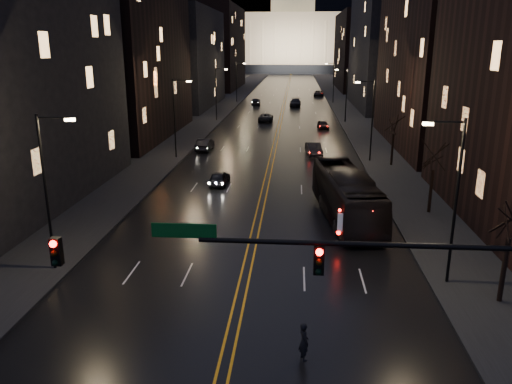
% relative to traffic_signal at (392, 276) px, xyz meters
% --- Properties ---
extents(road, '(20.00, 320.00, 0.02)m').
position_rel_traffic_signal_xyz_m(road, '(-5.91, 130.00, -5.09)').
color(road, black).
rests_on(road, ground).
extents(sidewalk_left, '(8.00, 320.00, 0.16)m').
position_rel_traffic_signal_xyz_m(sidewalk_left, '(-19.91, 130.00, -5.02)').
color(sidewalk_left, black).
rests_on(sidewalk_left, ground).
extents(sidewalk_right, '(8.00, 320.00, 0.16)m').
position_rel_traffic_signal_xyz_m(sidewalk_right, '(8.09, 130.00, -5.02)').
color(sidewalk_right, black).
rests_on(sidewalk_right, ground).
extents(center_line, '(0.62, 320.00, 0.01)m').
position_rel_traffic_signal_xyz_m(center_line, '(-5.91, 130.00, -5.08)').
color(center_line, orange).
rests_on(center_line, road).
extents(building_left_mid, '(12.00, 30.00, 28.00)m').
position_rel_traffic_signal_xyz_m(building_left_mid, '(-26.91, 54.00, 8.90)').
color(building_left_mid, black).
rests_on(building_left_mid, ground).
extents(building_left_far, '(12.00, 34.00, 20.00)m').
position_rel_traffic_signal_xyz_m(building_left_far, '(-26.91, 92.00, 4.90)').
color(building_left_far, black).
rests_on(building_left_far, ground).
extents(building_left_dist, '(12.00, 40.00, 24.00)m').
position_rel_traffic_signal_xyz_m(building_left_dist, '(-26.91, 140.00, 6.90)').
color(building_left_dist, black).
rests_on(building_left_dist, ground).
extents(building_right_mid, '(12.00, 34.00, 26.00)m').
position_rel_traffic_signal_xyz_m(building_right_mid, '(15.09, 92.00, 7.90)').
color(building_right_mid, black).
rests_on(building_right_mid, ground).
extents(building_right_dist, '(12.00, 40.00, 22.00)m').
position_rel_traffic_signal_xyz_m(building_right_dist, '(15.09, 140.00, 5.90)').
color(building_right_dist, black).
rests_on(building_right_dist, ground).
extents(capitol, '(90.00, 50.00, 58.50)m').
position_rel_traffic_signal_xyz_m(capitol, '(-5.91, 250.00, 12.05)').
color(capitol, black).
rests_on(capitol, ground).
extents(traffic_signal, '(17.29, 0.45, 7.00)m').
position_rel_traffic_signal_xyz_m(traffic_signal, '(0.00, 0.00, 0.00)').
color(traffic_signal, black).
rests_on(traffic_signal, ground).
extents(streetlamp_right_near, '(2.13, 0.25, 9.00)m').
position_rel_traffic_signal_xyz_m(streetlamp_right_near, '(4.91, 10.00, -0.02)').
color(streetlamp_right_near, black).
rests_on(streetlamp_right_near, ground).
extents(streetlamp_left_near, '(2.13, 0.25, 9.00)m').
position_rel_traffic_signal_xyz_m(streetlamp_left_near, '(-16.72, 10.00, -0.02)').
color(streetlamp_left_near, black).
rests_on(streetlamp_left_near, ground).
extents(streetlamp_right_mid, '(2.13, 0.25, 9.00)m').
position_rel_traffic_signal_xyz_m(streetlamp_right_mid, '(4.91, 40.00, -0.02)').
color(streetlamp_right_mid, black).
rests_on(streetlamp_right_mid, ground).
extents(streetlamp_left_mid, '(2.13, 0.25, 9.00)m').
position_rel_traffic_signal_xyz_m(streetlamp_left_mid, '(-16.72, 40.00, -0.02)').
color(streetlamp_left_mid, black).
rests_on(streetlamp_left_mid, ground).
extents(streetlamp_right_far, '(2.13, 0.25, 9.00)m').
position_rel_traffic_signal_xyz_m(streetlamp_right_far, '(4.91, 70.00, -0.02)').
color(streetlamp_right_far, black).
rests_on(streetlamp_right_far, ground).
extents(streetlamp_left_far, '(2.13, 0.25, 9.00)m').
position_rel_traffic_signal_xyz_m(streetlamp_left_far, '(-16.72, 70.00, -0.02)').
color(streetlamp_left_far, black).
rests_on(streetlamp_left_far, ground).
extents(streetlamp_right_dist, '(2.13, 0.25, 9.00)m').
position_rel_traffic_signal_xyz_m(streetlamp_right_dist, '(4.91, 100.00, -0.02)').
color(streetlamp_right_dist, black).
rests_on(streetlamp_right_dist, ground).
extents(streetlamp_left_dist, '(2.13, 0.25, 9.00)m').
position_rel_traffic_signal_xyz_m(streetlamp_left_dist, '(-16.72, 100.00, -0.02)').
color(streetlamp_left_dist, black).
rests_on(streetlamp_left_dist, ground).
extents(tree_right_near, '(2.40, 2.40, 6.65)m').
position_rel_traffic_signal_xyz_m(tree_right_near, '(7.09, 8.00, -0.58)').
color(tree_right_near, black).
rests_on(tree_right_near, ground).
extents(tree_right_mid, '(2.40, 2.40, 6.65)m').
position_rel_traffic_signal_xyz_m(tree_right_mid, '(7.09, 22.00, -0.58)').
color(tree_right_mid, black).
rests_on(tree_right_mid, ground).
extents(tree_right_far, '(2.40, 2.40, 6.65)m').
position_rel_traffic_signal_xyz_m(tree_right_far, '(7.09, 38.00, -0.58)').
color(tree_right_far, black).
rests_on(tree_right_far, ground).
extents(bus, '(4.58, 13.17, 3.59)m').
position_rel_traffic_signal_xyz_m(bus, '(0.59, 20.45, -3.31)').
color(bus, black).
rests_on(bus, ground).
extents(oncoming_car_a, '(1.72, 3.99, 1.34)m').
position_rel_traffic_signal_xyz_m(oncoming_car_a, '(-10.24, 29.08, -4.43)').
color(oncoming_car_a, black).
rests_on(oncoming_car_a, ground).
extents(oncoming_car_b, '(1.77, 4.58, 1.49)m').
position_rel_traffic_signal_xyz_m(oncoming_car_b, '(-14.41, 44.83, -4.36)').
color(oncoming_car_b, black).
rests_on(oncoming_car_b, ground).
extents(oncoming_car_c, '(2.41, 5.06, 1.39)m').
position_rel_traffic_signal_xyz_m(oncoming_car_c, '(-8.41, 70.38, -4.41)').
color(oncoming_car_c, black).
rests_on(oncoming_car_c, ground).
extents(oncoming_car_d, '(2.30, 4.95, 1.40)m').
position_rel_traffic_signal_xyz_m(oncoming_car_d, '(-12.15, 95.85, -4.40)').
color(oncoming_car_d, black).
rests_on(oncoming_car_d, ground).
extents(receding_car_a, '(2.08, 4.59, 1.46)m').
position_rel_traffic_signal_xyz_m(receding_car_a, '(-1.05, 43.04, -4.37)').
color(receding_car_a, black).
rests_on(receding_car_a, ground).
extents(receding_car_b, '(1.87, 4.01, 1.33)m').
position_rel_traffic_signal_xyz_m(receding_car_b, '(1.01, 62.79, -4.44)').
color(receding_car_b, black).
rests_on(receding_car_b, ground).
extents(receding_car_c, '(2.44, 5.72, 1.65)m').
position_rel_traffic_signal_xyz_m(receding_car_c, '(-3.41, 92.76, -4.28)').
color(receding_car_c, black).
rests_on(receding_car_c, ground).
extents(receding_car_d, '(2.88, 5.53, 1.49)m').
position_rel_traffic_signal_xyz_m(receding_car_d, '(2.59, 116.65, -4.36)').
color(receding_car_d, black).
rests_on(receding_car_d, ground).
extents(pedestrian_a, '(0.62, 0.72, 1.67)m').
position_rel_traffic_signal_xyz_m(pedestrian_a, '(-2.74, 2.56, -4.27)').
color(pedestrian_a, black).
rests_on(pedestrian_a, ground).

